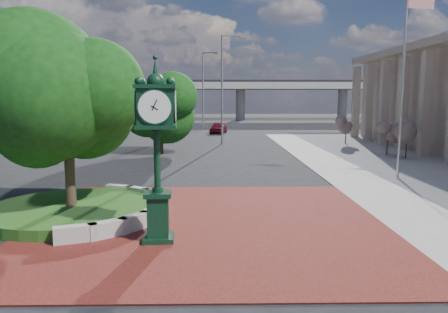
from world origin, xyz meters
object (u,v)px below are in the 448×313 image
post_clock (157,143)px  flagpole_a (403,80)px  street_lamp_near (225,81)px  parked_car (218,128)px  street_lamp_far (205,84)px

post_clock → flagpole_a: 15.40m
street_lamp_near → parked_car: bearing=92.4°
post_clock → street_lamp_near: (2.51, 27.72, 2.84)m
post_clock → street_lamp_near: bearing=84.8°
post_clock → street_lamp_near: size_ratio=0.55×
street_lamp_far → street_lamp_near: bearing=-83.3°
post_clock → street_lamp_far: (0.15, 47.71, 3.11)m
parked_car → street_lamp_near: street_lamp_near is taller
parked_car → street_lamp_far: 9.59m
post_clock → flagpole_a: size_ratio=0.53×
parked_car → flagpole_a: 31.68m
post_clock → street_lamp_far: size_ratio=0.52×
parked_car → post_clock: bearing=-82.6°
parked_car → street_lamp_far: (-1.84, 7.72, 5.37)m
post_clock → parked_car: (1.99, 39.98, -2.27)m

